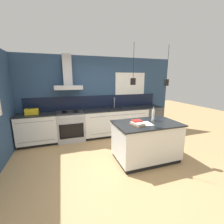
# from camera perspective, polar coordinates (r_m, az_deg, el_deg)

# --- Properties ---
(ground_plane) EXTENTS (16.00, 16.00, 0.00)m
(ground_plane) POSITION_cam_1_polar(r_m,az_deg,el_deg) (3.66, 1.67, -18.61)
(ground_plane) COLOR tan
(ground_plane) RESTS_ON ground
(wall_back) EXTENTS (5.60, 2.24, 2.60)m
(wall_back) POSITION_cam_1_polar(r_m,az_deg,el_deg) (5.07, -6.68, 6.40)
(wall_back) COLOR navy
(wall_back) RESTS_ON ground_plane
(counter_run_left) EXTENTS (1.09, 0.64, 0.91)m
(counter_run_left) POSITION_cam_1_polar(r_m,az_deg,el_deg) (4.90, -26.44, -5.80)
(counter_run_left) COLOR black
(counter_run_left) RESTS_ON ground_plane
(counter_run_sink) EXTENTS (2.19, 0.64, 1.27)m
(counter_run_sink) POSITION_cam_1_polar(r_m,az_deg,el_deg) (5.13, 1.49, -3.63)
(counter_run_sink) COLOR black
(counter_run_sink) RESTS_ON ground_plane
(oven_range) EXTENTS (0.80, 0.66, 0.91)m
(oven_range) POSITION_cam_1_polar(r_m,az_deg,el_deg) (4.84, -15.35, -5.17)
(oven_range) COLOR #B5B5BA
(oven_range) RESTS_ON ground_plane
(dishwasher) EXTENTS (0.61, 0.65, 0.91)m
(dishwasher) POSITION_cam_1_polar(r_m,az_deg,el_deg) (5.74, 14.67, -2.34)
(dishwasher) COLOR #4C4C51
(dishwasher) RESTS_ON ground_plane
(kitchen_island) EXTENTS (1.47, 0.94, 0.91)m
(kitchen_island) POSITION_cam_1_polar(r_m,az_deg,el_deg) (3.68, 12.78, -10.72)
(kitchen_island) COLOR black
(kitchen_island) RESTS_ON ground_plane
(bottle_on_island) EXTENTS (0.07, 0.07, 0.33)m
(bottle_on_island) POSITION_cam_1_polar(r_m,az_deg,el_deg) (3.70, 15.41, -1.11)
(bottle_on_island) COLOR silver
(bottle_on_island) RESTS_ON kitchen_island
(book_stack) EXTENTS (0.28, 0.35, 0.06)m
(book_stack) POSITION_cam_1_polar(r_m,az_deg,el_deg) (3.28, 9.65, -4.55)
(book_stack) COLOR olive
(book_stack) RESTS_ON kitchen_island
(red_supply_box) EXTENTS (0.20, 0.17, 0.09)m
(red_supply_box) POSITION_cam_1_polar(r_m,az_deg,el_deg) (3.37, 9.42, -3.85)
(red_supply_box) COLOR red
(red_supply_box) RESTS_ON kitchen_island
(paper_pile) EXTENTS (0.37, 0.37, 0.01)m
(paper_pile) POSITION_cam_1_polar(r_m,az_deg,el_deg) (3.43, 12.12, -4.37)
(paper_pile) COLOR silver
(paper_pile) RESTS_ON kitchen_island
(yellow_toolbox) EXTENTS (0.34, 0.18, 0.19)m
(yellow_toolbox) POSITION_cam_1_polar(r_m,az_deg,el_deg) (4.78, -28.27, 0.17)
(yellow_toolbox) COLOR gold
(yellow_toolbox) RESTS_ON counter_run_left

